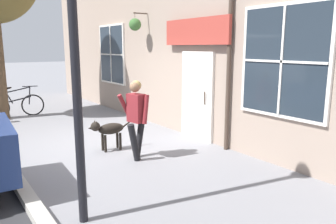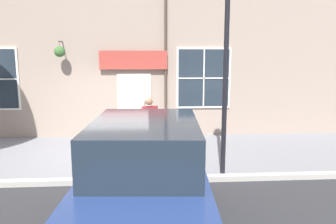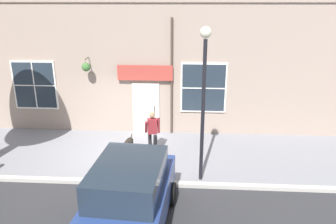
# 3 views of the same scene
# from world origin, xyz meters

# --- Properties ---
(ground_plane) EXTENTS (90.00, 90.00, 0.00)m
(ground_plane) POSITION_xyz_m (0.00, 0.00, 0.00)
(ground_plane) COLOR gray
(storefront_facade) EXTENTS (0.95, 18.00, 5.35)m
(storefront_facade) POSITION_xyz_m (-2.34, 0.00, 2.67)
(storefront_facade) COLOR gray
(storefront_facade) RESTS_ON ground_plane
(pedestrian_walking) EXTENTS (0.59, 0.55, 1.58)m
(pedestrian_walking) POSITION_xyz_m (-0.22, 1.27, 0.93)
(pedestrian_walking) COLOR black
(pedestrian_walking) RESTS_ON ground_plane
(dog_on_leash) EXTENTS (0.98, 0.29, 0.70)m
(dog_on_leash) POSITION_xyz_m (0.00, 0.44, 0.47)
(dog_on_leash) COLOR black
(dog_on_leash) RESTS_ON ground_plane
(leaning_bicycle) EXTENTS (1.74, 0.22, 1.00)m
(leaning_bicycle) POSITION_xyz_m (0.92, -4.50, 0.38)
(leaning_bicycle) COLOR black
(leaning_bicycle) RESTS_ON ground_plane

